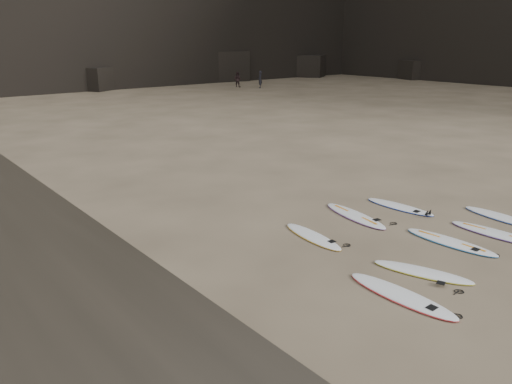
# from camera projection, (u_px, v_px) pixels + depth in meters

# --- Properties ---
(ground) EXTENTS (240.00, 240.00, 0.00)m
(ground) POSITION_uv_depth(u_px,v_px,m) (453.00, 241.00, 13.68)
(ground) COLOR #897559
(ground) RESTS_ON ground
(surfboard_0) EXTENTS (0.68, 2.67, 0.10)m
(surfboard_0) POSITION_uv_depth(u_px,v_px,m) (401.00, 295.00, 10.71)
(surfboard_0) COLOR white
(surfboard_0) RESTS_ON ground
(surfboard_1) EXTENTS (1.33, 2.39, 0.08)m
(surfboard_1) POSITION_uv_depth(u_px,v_px,m) (422.00, 272.00, 11.77)
(surfboard_1) COLOR white
(surfboard_1) RESTS_ON ground
(surfboard_2) EXTENTS (0.74, 2.62, 0.09)m
(surfboard_2) POSITION_uv_depth(u_px,v_px,m) (451.00, 242.00, 13.49)
(surfboard_2) COLOR white
(surfboard_2) RESTS_ON ground
(surfboard_3) EXTENTS (0.79, 2.70, 0.10)m
(surfboard_3) POSITION_uv_depth(u_px,v_px,m) (497.00, 234.00, 14.04)
(surfboard_3) COLOR white
(surfboard_3) RESTS_ON ground
(surfboard_4) EXTENTS (0.83, 2.63, 0.09)m
(surfboard_4) POSITION_uv_depth(u_px,v_px,m) (504.00, 218.00, 15.27)
(surfboard_4) COLOR white
(surfboard_4) RESTS_ON ground
(surfboard_5) EXTENTS (0.83, 2.36, 0.08)m
(surfboard_5) POSITION_uv_depth(u_px,v_px,m) (313.00, 236.00, 13.87)
(surfboard_5) COLOR white
(surfboard_5) RESTS_ON ground
(surfboard_6) EXTENTS (1.10, 2.74, 0.10)m
(surfboard_6) POSITION_uv_depth(u_px,v_px,m) (355.00, 215.00, 15.46)
(surfboard_6) COLOR white
(surfboard_6) RESTS_ON ground
(surfboard_7) EXTENTS (0.74, 2.45, 0.09)m
(surfboard_7) POSITION_uv_depth(u_px,v_px,m) (400.00, 207.00, 16.28)
(surfboard_7) COLOR white
(surfboard_7) RESTS_ON ground
(person_a) EXTENTS (0.72, 0.79, 1.81)m
(person_a) POSITION_uv_depth(u_px,v_px,m) (260.00, 79.00, 53.69)
(person_a) COLOR black
(person_a) RESTS_ON ground
(person_b) EXTENTS (0.95, 1.01, 1.65)m
(person_b) POSITION_uv_depth(u_px,v_px,m) (237.00, 79.00, 54.70)
(person_b) COLOR black
(person_b) RESTS_ON ground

